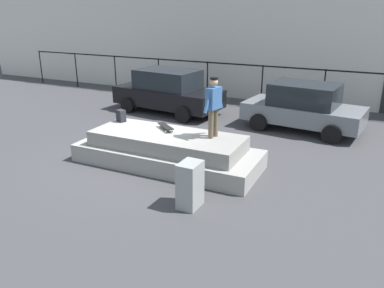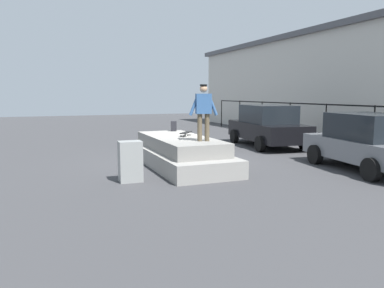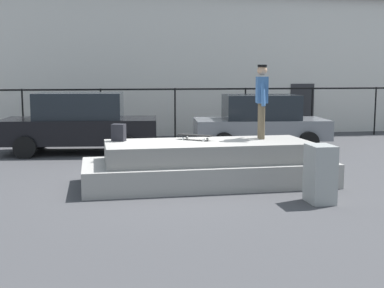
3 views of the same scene
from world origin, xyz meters
The scene contains 10 objects.
ground_plane centered at (0.00, 0.00, 0.00)m, with size 60.00×60.00×0.00m, color #38383A.
concrete_ledge centered at (0.81, -0.31, 0.42)m, with size 5.35×2.06×0.93m.
skateboarder centered at (2.10, -0.03, 1.89)m, with size 0.33×0.86×1.65m.
skateboard centered at (0.59, 0.00, 1.03)m, with size 0.74×0.64×0.12m.
backpack centered at (-1.07, 0.14, 1.12)m, with size 0.28×0.20×0.37m, color black.
car_black_sedan_near centered at (-2.00, 4.85, 0.92)m, with size 4.80×2.61×1.83m.
car_grey_sedan_mid centered at (3.68, 4.76, 0.87)m, with size 4.41×2.54×1.73m.
utility_box centered at (2.50, -2.30, 0.54)m, with size 0.44×0.60×1.08m, color gray.
fence_row centered at (0.00, 7.50, 1.36)m, with size 24.06×0.06×1.88m.
warehouse_building centered at (0.00, 12.93, 2.86)m, with size 34.36×9.00×5.70m.
Camera 3 is at (-1.61, -11.06, 2.37)m, focal length 48.18 mm.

